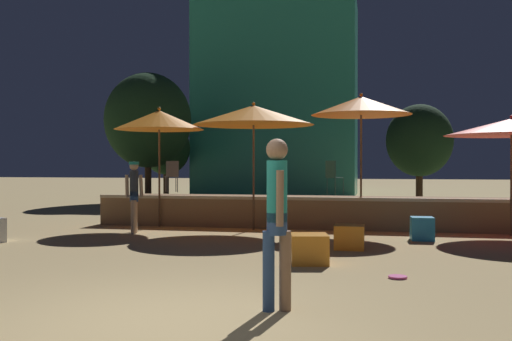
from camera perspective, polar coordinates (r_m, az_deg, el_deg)
The scene contains 18 objects.
ground_plane at distance 6.00m, azimuth -9.59°, elevation -14.76°, with size 120.00×120.00×0.00m, color tan.
wooden_deck at distance 15.18m, azimuth 5.34°, elevation -4.07°, with size 10.79×2.36×0.80m.
patio_umbrella_0 at distance 14.86m, azimuth -9.65°, elevation 4.99°, with size 2.29×2.29×3.07m.
patio_umbrella_1 at distance 14.10m, azimuth 10.47°, elevation 6.38°, with size 2.41×2.41×3.33m.
patio_umbrella_2 at distance 14.03m, azimuth 24.20°, elevation 4.00°, with size 2.94×2.94×2.71m.
patio_umbrella_3 at distance 13.97m, azimuth -0.24°, elevation 5.54°, with size 2.97×2.97×3.12m.
cube_seat_0 at distance 9.26m, azimuth 5.35°, elevation -7.81°, with size 0.69×0.69×0.47m.
cube_seat_1 at distance 12.55m, azimuth 16.28°, elevation -5.60°, with size 0.48×0.48×0.49m.
cube_seat_2 at distance 10.95m, azimuth 9.32°, elevation -6.58°, with size 0.55×0.55×0.45m.
person_0 at distance 13.55m, azimuth -12.10°, elevation -2.22°, with size 0.43×0.29×1.67m.
person_1 at distance 6.19m, azimuth 2.11°, elevation -4.42°, with size 0.30×0.48×1.87m.
bistro_chair_0 at distance 16.62m, azimuth -8.40°, elevation -0.28°, with size 0.46×0.46×0.90m.
bistro_chair_1 at distance 15.14m, azimuth 7.69°, elevation -0.36°, with size 0.48×0.48×0.90m.
frisbee_disc at distance 8.34m, azimuth 13.99°, elevation -10.29°, with size 0.26×0.26×0.03m.
background_tree_1 at distance 24.32m, azimuth 16.02°, elevation 2.89°, with size 2.69×2.69×4.07m.
background_tree_2 at distance 24.82m, azimuth -10.75°, elevation 4.95°, with size 3.68×3.68×5.52m.
background_tree_3 at distance 28.95m, azimuth -8.98°, elevation 2.19°, with size 2.40×2.40×3.74m.
distant_building at distance 30.64m, azimuth 2.21°, elevation 7.21°, with size 8.25×4.97×10.26m.
Camera 1 is at (2.10, -5.40, 1.59)m, focal length 40.00 mm.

